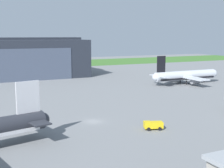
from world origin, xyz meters
The scene contains 4 objects.
ground_plane centered at (0.00, 0.00, 0.00)m, with size 440.00×440.00×0.00m, color slate.
grass_field_strip centered at (0.00, 162.75, 0.04)m, with size 440.00×56.00×0.08m, color #40732E.
airliner_far_right centered at (61.19, 40.37, 3.71)m, with size 35.70×27.36×13.03m.
fuel_bowser centered at (10.23, -12.16, 1.09)m, with size 4.80×3.38×1.93m.
Camera 1 is at (-28.21, -71.65, 21.88)m, focal length 49.73 mm.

